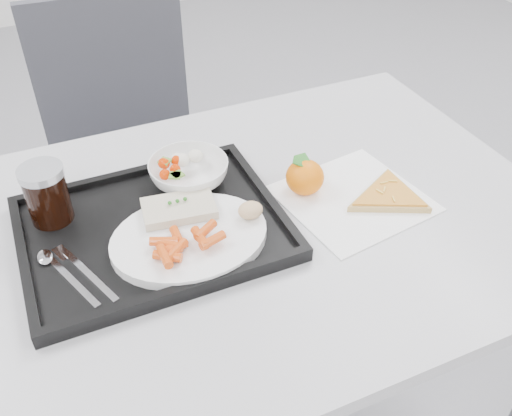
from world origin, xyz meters
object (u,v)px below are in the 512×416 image
at_px(cola_glass, 46,193).
at_px(chair, 129,145).
at_px(tangerine, 305,177).
at_px(table, 234,250).
at_px(pizza_slice, 389,196).
at_px(dinner_plate, 189,238).
at_px(tray, 153,230).
at_px(salad_bowl, 189,172).

bearing_deg(cola_glass, chair, 65.87).
bearing_deg(cola_glass, tangerine, -11.98).
distance_m(table, pizza_slice, 0.31).
distance_m(dinner_plate, cola_glass, 0.26).
height_order(table, cola_glass, cola_glass).
distance_m(tray, tangerine, 0.30).
height_order(chair, tangerine, chair).
xyz_separation_m(dinner_plate, tangerine, (0.25, 0.06, 0.01)).
xyz_separation_m(chair, dinner_plate, (-0.04, -0.70, 0.24)).
height_order(cola_glass, pizza_slice, cola_glass).
distance_m(salad_bowl, cola_glass, 0.26).
bearing_deg(chair, pizza_slice, -64.16).
xyz_separation_m(salad_bowl, pizza_slice, (0.33, -0.19, -0.03)).
bearing_deg(pizza_slice, tray, 168.42).
bearing_deg(pizza_slice, salad_bowl, 150.59).
height_order(tray, cola_glass, cola_glass).
bearing_deg(tray, pizza_slice, -11.58).
xyz_separation_m(chair, cola_glass, (-0.24, -0.54, 0.28)).
bearing_deg(dinner_plate, pizza_slice, -3.85).
bearing_deg(tangerine, chair, 108.75).
bearing_deg(salad_bowl, tray, -136.03).
xyz_separation_m(chair, tray, (-0.09, -0.63, 0.22)).
height_order(salad_bowl, cola_glass, cola_glass).
distance_m(chair, dinner_plate, 0.74).
xyz_separation_m(tray, tangerine, (0.30, -0.00, 0.03)).
height_order(salad_bowl, pizza_slice, salad_bowl).
distance_m(table, salad_bowl, 0.17).
distance_m(table, cola_glass, 0.35).
xyz_separation_m(table, dinner_plate, (-0.09, -0.03, 0.09)).
bearing_deg(chair, tray, -97.66).
bearing_deg(tangerine, tray, 179.85).
height_order(dinner_plate, cola_glass, cola_glass).
relative_size(salad_bowl, cola_glass, 1.41).
bearing_deg(table, dinner_plate, -160.51).
height_order(tray, pizza_slice, tray).
distance_m(chair, tangerine, 0.71).
relative_size(tray, dinner_plate, 1.67).
height_order(dinner_plate, pizza_slice, dinner_plate).
bearing_deg(pizza_slice, cola_glass, 162.60).
height_order(tray, dinner_plate, dinner_plate).
bearing_deg(salad_bowl, chair, 91.81).
distance_m(cola_glass, pizza_slice, 0.62).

